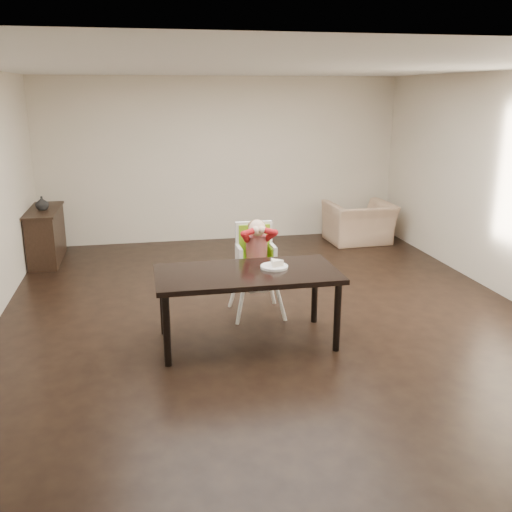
{
  "coord_description": "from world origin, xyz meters",
  "views": [
    {
      "loc": [
        -1.35,
        -6.0,
        2.46
      ],
      "look_at": [
        -0.2,
        -0.33,
        0.78
      ],
      "focal_mm": 40.0,
      "sensor_mm": 36.0,
      "label": 1
    }
  ],
  "objects_px": {
    "dining_table": "(247,279)",
    "sideboard": "(46,235)",
    "high_chair": "(256,247)",
    "armchair": "(359,216)"
  },
  "relations": [
    {
      "from": "dining_table",
      "to": "sideboard",
      "type": "distance_m",
      "value": 4.21
    },
    {
      "from": "armchair",
      "to": "sideboard",
      "type": "bearing_deg",
      "value": -1.17
    },
    {
      "from": "dining_table",
      "to": "armchair",
      "type": "relative_size",
      "value": 1.74
    },
    {
      "from": "sideboard",
      "to": "armchair",
      "type": "bearing_deg",
      "value": 1.15
    },
    {
      "from": "high_chair",
      "to": "sideboard",
      "type": "xyz_separation_m",
      "value": [
        -2.65,
        2.68,
        -0.38
      ]
    },
    {
      "from": "dining_table",
      "to": "armchair",
      "type": "bearing_deg",
      "value": 54.02
    },
    {
      "from": "high_chair",
      "to": "armchair",
      "type": "xyz_separation_m",
      "value": [
        2.33,
        2.78,
        -0.33
      ]
    },
    {
      "from": "dining_table",
      "to": "high_chair",
      "type": "xyz_separation_m",
      "value": [
        0.25,
        0.76,
        0.11
      ]
    },
    {
      "from": "dining_table",
      "to": "high_chair",
      "type": "relative_size",
      "value": 1.63
    },
    {
      "from": "high_chair",
      "to": "dining_table",
      "type": "bearing_deg",
      "value": -107.79
    }
  ]
}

